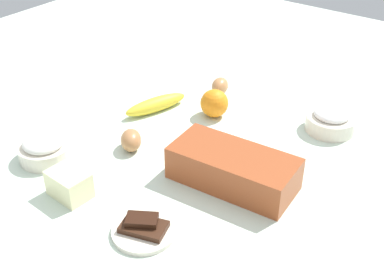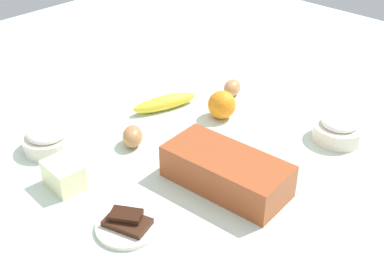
% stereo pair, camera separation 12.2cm
% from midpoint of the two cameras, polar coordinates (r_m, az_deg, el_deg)
% --- Properties ---
extents(ground_plane, '(2.40, 2.40, 0.02)m').
position_cam_midpoint_polar(ground_plane, '(1.25, 2.80, -2.01)').
color(ground_plane, silver).
extents(loaf_pan, '(0.29, 0.15, 0.08)m').
position_cam_midpoint_polar(loaf_pan, '(1.12, 7.04, -3.89)').
color(loaf_pan, '#9E4723').
rests_on(loaf_pan, ground_plane).
extents(flour_bowl, '(0.12, 0.12, 0.06)m').
position_cam_midpoint_polar(flour_bowl, '(1.27, -13.39, -0.28)').
color(flour_bowl, silver).
rests_on(flour_bowl, ground_plane).
extents(sugar_bowl, '(0.13, 0.13, 0.07)m').
position_cam_midpoint_polar(sugar_bowl, '(1.34, 18.76, 0.80)').
color(sugar_bowl, silver).
rests_on(sugar_bowl, ground_plane).
extents(banana, '(0.10, 0.19, 0.04)m').
position_cam_midpoint_polar(banana, '(1.41, -0.63, 3.84)').
color(banana, yellow).
rests_on(banana, ground_plane).
extents(orange_fruit, '(0.08, 0.08, 0.08)m').
position_cam_midpoint_polar(orange_fruit, '(1.37, 5.95, 3.57)').
color(orange_fruit, orange).
rests_on(orange_fruit, ground_plane).
extents(butter_block, '(0.09, 0.07, 0.06)m').
position_cam_midpoint_polar(butter_block, '(1.14, -11.34, -4.37)').
color(butter_block, '#F4EDB2').
rests_on(butter_block, ground_plane).
extents(egg_near_butter, '(0.06, 0.08, 0.05)m').
position_cam_midpoint_polar(egg_near_butter, '(1.50, 6.92, 5.49)').
color(egg_near_butter, '#BC804D').
rests_on(egg_near_butter, ground_plane).
extents(egg_beside_bowl, '(0.09, 0.09, 0.05)m').
position_cam_midpoint_polar(egg_beside_bowl, '(1.26, -3.99, -0.00)').
color(egg_beside_bowl, '#AF7647').
rests_on(egg_beside_bowl, ground_plane).
extents(chocolate_plate, '(0.13, 0.13, 0.03)m').
position_cam_midpoint_polar(chocolate_plate, '(1.02, -3.88, -9.95)').
color(chocolate_plate, silver).
rests_on(chocolate_plate, ground_plane).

